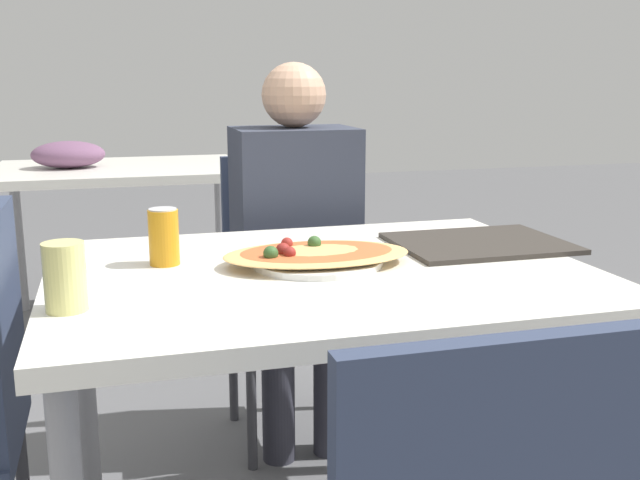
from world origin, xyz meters
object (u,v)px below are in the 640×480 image
dining_table (321,302)px  person_seated (296,230)px  pizza_main (316,256)px  drink_glass (65,277)px  soda_can (164,237)px  chair_far_seated (288,282)px

dining_table → person_seated: size_ratio=0.96×
pizza_main → drink_glass: 0.55m
pizza_main → soda_can: bearing=164.1°
person_seated → soda_can: size_ratio=9.57×
chair_far_seated → pizza_main: size_ratio=2.13×
person_seated → soda_can: bearing=50.9°
chair_far_seated → pizza_main: (-0.11, -0.73, 0.27)m
person_seated → dining_table: bearing=80.8°
dining_table → pizza_main: bearing=91.8°
soda_can → drink_glass: soda_can is taller
soda_can → drink_glass: (-0.19, -0.29, -0.00)m
drink_glass → pizza_main: bearing=21.0°
soda_can → pizza_main: bearing=-15.9°
chair_far_seated → pizza_main: 0.79m
dining_table → pizza_main: 0.10m
dining_table → pizza_main: size_ratio=2.71×
chair_far_seated → drink_glass: 1.16m
chair_far_seated → dining_table: bearing=82.2°
chair_far_seated → person_seated: 0.23m
pizza_main → drink_glass: bearing=-159.0°
soda_can → drink_glass: 0.35m
pizza_main → person_seated: bearing=80.2°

